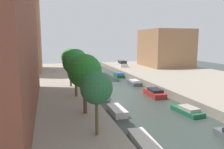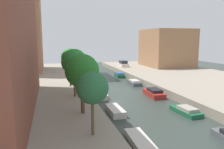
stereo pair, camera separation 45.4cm
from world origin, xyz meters
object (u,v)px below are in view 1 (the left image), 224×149
Objects in this scene: moored_boat_left_5 at (80,73)px; moored_boat_right_1 at (188,110)px; street_tree_1 at (85,71)px; parked_car at (122,64)px; street_tree_2 at (76,62)px; moored_boat_left_3 at (94,86)px; moored_boat_right_3 at (134,82)px; moored_boat_left_4 at (84,78)px; moored_boat_right_2 at (155,93)px; street_tree_0 at (96,88)px; moored_boat_left_1 at (117,111)px; low_block_right at (165,48)px; street_tree_3 at (70,57)px; apartment_tower_far at (12,7)px; moored_boat_left_0 at (145,143)px; moored_boat_right_4 at (119,75)px; moored_boat_left_2 at (102,95)px.

moored_boat_right_1 is (6.73, -28.45, 0.03)m from moored_boat_left_5.
parked_car is at bearing 65.96° from street_tree_1.
parked_car is at bearing 61.13° from street_tree_2.
moored_boat_right_1 is at bearing -76.69° from moored_boat_left_5.
moored_boat_right_3 reaches higher than moored_boat_left_3.
moored_boat_left_4 is 0.87× the size of moored_boat_right_2.
moored_boat_left_3 is (-10.77, -18.11, -1.27)m from parked_car.
moored_boat_right_2 is at bearing -45.68° from moored_boat_left_3.
parked_car is 15.10m from moored_boat_left_4.
street_tree_0 reaches higher than moored_boat_left_1.
moored_boat_left_3 is (3.64, 8.02, -4.58)m from street_tree_2.
street_tree_0 reaches higher than moored_boat_left_5.
moored_boat_right_2 is at bearing -99.02° from parked_car.
moored_boat_left_3 is (-21.21, -16.02, -5.10)m from low_block_right.
moored_boat_right_1 is (6.73, -14.30, -0.02)m from moored_boat_left_3.
street_tree_1 is at bearing -90.00° from street_tree_3.
moored_boat_left_4 is (12.60, -8.31, -13.50)m from apartment_tower_far.
moored_boat_left_1 reaches higher than moored_boat_left_0.
parked_car is 9.78m from moored_boat_right_4.
moored_boat_left_1 is (3.50, -10.11, -4.69)m from street_tree_3.
street_tree_0 is at bearing -105.04° from moored_boat_left_2.
moored_boat_left_1 is 0.92× the size of moored_boat_left_4.
moored_boat_left_3 is 7.25m from moored_boat_right_3.
moored_boat_left_3 is 7.81m from moored_boat_left_4.
apartment_tower_far is 37.45m from street_tree_0.
low_block_right is 3.15× the size of moored_boat_right_4.
moored_boat_right_3 is at bearing 9.63° from moored_boat_left_3.
street_tree_0 is 0.82× the size of street_tree_3.
apartment_tower_far reaches higher than moored_boat_left_5.
moored_boat_left_5 is at bearing 90.02° from moored_boat_left_3.
moored_boat_left_4 is at bearing 138.09° from moored_boat_right_3.
moored_boat_left_2 is at bearing 90.17° from moored_boat_left_1.
moored_boat_right_3 is (19.94, -14.91, -13.45)m from apartment_tower_far.
moored_boat_right_4 reaches higher than moored_boat_left_1.
street_tree_2 is 1.17× the size of moored_boat_left_0.
parked_car is 32.36m from moored_boat_left_1.
moored_boat_left_2 is at bearing -60.20° from apartment_tower_far.
moored_boat_left_4 is 1.01× the size of moored_boat_right_1.
moored_boat_left_4 is at bearing -91.68° from moored_boat_left_5.
moored_boat_left_4 is at bearing 70.99° from street_tree_3.
moored_boat_left_5 is at bearing 80.68° from street_tree_2.
street_tree_3 is 18.31m from moored_boat_left_0.
street_tree_3 reaches higher than moored_boat_right_1.
moored_boat_left_2 reaches higher than moored_boat_left_1.
moored_boat_right_4 is at bearing 46.59° from street_tree_3.
street_tree_0 is 4.75m from street_tree_1.
apartment_tower_far is 38.57m from moored_boat_right_1.
moored_boat_right_4 reaches higher than moored_boat_left_3.
street_tree_2 is 1.75× the size of moored_boat_left_5.
parked_car is 1.06× the size of moored_boat_right_2.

